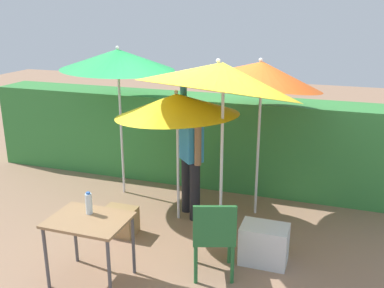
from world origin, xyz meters
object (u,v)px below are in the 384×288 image
at_px(umbrella_navy, 261,73).
at_px(cooler_box, 264,244).
at_px(person_vendor, 191,151).
at_px(umbrella_yellow, 118,59).
at_px(umbrella_orange, 177,105).
at_px(folding_table, 89,226).
at_px(bottle_water, 89,203).
at_px(crate_cardboard, 120,221).
at_px(umbrella_rainbow, 221,77).
at_px(chair_plastic, 214,234).

height_order(umbrella_navy, cooler_box, umbrella_navy).
xyz_separation_m(umbrella_navy, person_vendor, (-0.82, -0.37, -1.03)).
bearing_deg(umbrella_yellow, umbrella_orange, -26.75).
height_order(cooler_box, folding_table, folding_table).
bearing_deg(person_vendor, bottle_water, -107.99).
bearing_deg(umbrella_yellow, crate_cardboard, -64.77).
height_order(folding_table, bottle_water, bottle_water).
bearing_deg(bottle_water, cooler_box, 25.73).
bearing_deg(cooler_box, person_vendor, 144.21).
xyz_separation_m(umbrella_rainbow, bottle_water, (-1.04, -1.28, -1.17)).
height_order(umbrella_orange, chair_plastic, umbrella_orange).
bearing_deg(chair_plastic, person_vendor, 118.60).
bearing_deg(umbrella_orange, chair_plastic, -53.85).
relative_size(crate_cardboard, folding_table, 0.51).
distance_m(cooler_box, bottle_water, 1.99).
height_order(umbrella_rainbow, folding_table, umbrella_rainbow).
relative_size(umbrella_orange, cooler_box, 3.42).
height_order(umbrella_yellow, person_vendor, umbrella_yellow).
bearing_deg(umbrella_orange, umbrella_navy, 28.20).
distance_m(chair_plastic, cooler_box, 0.71).
relative_size(umbrella_navy, folding_table, 2.82).
distance_m(umbrella_orange, person_vendor, 0.68).
bearing_deg(umbrella_yellow, person_vendor, -18.42).
distance_m(chair_plastic, crate_cardboard, 1.52).
bearing_deg(chair_plastic, umbrella_navy, 85.81).
xyz_separation_m(umbrella_yellow, crate_cardboard, (0.56, -1.18, -1.88)).
xyz_separation_m(umbrella_rainbow, folding_table, (-0.98, -1.39, -1.37)).
height_order(umbrella_navy, folding_table, umbrella_navy).
bearing_deg(cooler_box, umbrella_rainbow, 145.62).
xyz_separation_m(chair_plastic, folding_table, (-1.19, -0.48, 0.12)).
bearing_deg(umbrella_orange, cooler_box, -28.14).
relative_size(chair_plastic, bottle_water, 3.71).
relative_size(umbrella_yellow, folding_table, 2.80).
relative_size(umbrella_navy, chair_plastic, 2.54).
relative_size(umbrella_yellow, umbrella_navy, 0.99).
xyz_separation_m(umbrella_rainbow, person_vendor, (-0.50, 0.38, -1.07)).
bearing_deg(umbrella_navy, chair_plastic, -94.19).
bearing_deg(chair_plastic, crate_cardboard, 159.48).
relative_size(umbrella_rainbow, crate_cardboard, 5.96).
bearing_deg(umbrella_navy, bottle_water, -123.92).
relative_size(umbrella_rainbow, umbrella_navy, 1.09).
xyz_separation_m(umbrella_rainbow, chair_plastic, (0.21, -0.91, -1.49)).
bearing_deg(crate_cardboard, person_vendor, 48.49).
bearing_deg(person_vendor, cooler_box, -35.79).
xyz_separation_m(person_vendor, cooler_box, (1.16, -0.84, -0.71)).
relative_size(folding_table, bottle_water, 3.33).
xyz_separation_m(umbrella_navy, folding_table, (-1.31, -2.14, -1.33)).
bearing_deg(bottle_water, umbrella_yellow, 108.71).
xyz_separation_m(person_vendor, bottle_water, (-0.54, -1.66, -0.10)).
height_order(crate_cardboard, folding_table, folding_table).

